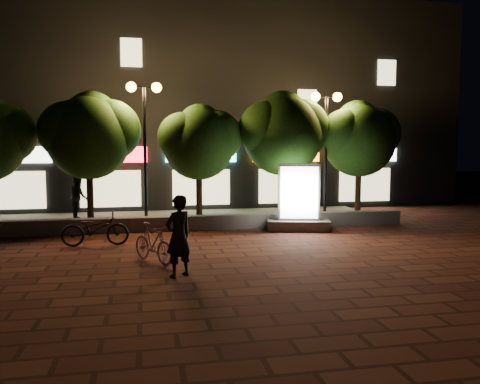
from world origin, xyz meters
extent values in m
plane|color=#5D2A1D|center=(0.00, 0.00, 0.00)|extent=(80.00, 80.00, 0.00)
cube|color=slate|center=(0.00, 4.00, 0.25)|extent=(16.00, 0.45, 0.50)
cube|color=slate|center=(0.00, 6.50, 0.04)|extent=(16.00, 5.00, 0.08)
cube|color=black|center=(0.00, 13.00, 5.00)|extent=(28.00, 8.00, 10.00)
cube|color=silver|center=(-7.00, 8.94, 2.60)|extent=(3.20, 0.12, 0.70)
cube|color=beige|center=(-7.00, 8.94, 1.10)|extent=(2.60, 0.10, 1.60)
cube|color=red|center=(-3.00, 8.94, 2.60)|extent=(3.20, 0.12, 0.70)
cube|color=beige|center=(-3.00, 8.94, 1.10)|extent=(2.60, 0.10, 1.60)
cube|color=#44D9D2|center=(1.00, 8.94, 2.60)|extent=(3.20, 0.12, 0.70)
cube|color=beige|center=(1.00, 8.94, 1.10)|extent=(2.60, 0.10, 1.60)
cube|color=orange|center=(5.00, 8.94, 2.60)|extent=(3.20, 0.12, 0.70)
cube|color=beige|center=(5.00, 8.94, 1.10)|extent=(2.60, 0.10, 1.60)
cube|color=silver|center=(9.00, 8.94, 2.60)|extent=(3.20, 0.12, 0.70)
cube|color=beige|center=(9.00, 8.94, 1.10)|extent=(2.60, 0.10, 1.60)
cube|color=beige|center=(-2.00, 8.94, 7.00)|extent=(0.90, 0.10, 1.20)
cube|color=beige|center=(6.00, 8.94, 5.00)|extent=(0.90, 0.10, 1.20)
cube|color=beige|center=(10.00, 8.94, 6.50)|extent=(0.90, 0.10, 1.20)
sphere|color=#234D16|center=(-6.30, 5.60, 3.40)|extent=(2.10, 2.10, 2.10)
cylinder|color=black|center=(-3.50, 5.40, 1.25)|extent=(0.24, 0.24, 2.34)
sphere|color=#234D16|center=(-3.50, 5.40, 3.25)|extent=(3.00, 3.00, 3.00)
sphere|color=#234D16|center=(-2.75, 5.60, 3.54)|extent=(2.25, 2.25, 2.25)
sphere|color=#234D16|center=(-4.17, 5.25, 3.50)|extent=(2.10, 2.10, 2.10)
sphere|color=#234D16|center=(-3.40, 5.75, 4.00)|extent=(1.95, 1.95, 1.95)
cylinder|color=black|center=(0.50, 5.40, 1.18)|extent=(0.24, 0.24, 2.21)
sphere|color=#234D16|center=(0.50, 5.40, 3.03)|extent=(2.70, 2.70, 2.70)
sphere|color=#234D16|center=(1.17, 5.60, 3.33)|extent=(2.03, 2.03, 2.02)
sphere|color=#234D16|center=(-0.11, 5.25, 3.28)|extent=(1.89, 1.89, 1.89)
sphere|color=#234D16|center=(0.60, 5.75, 3.70)|extent=(1.76, 1.76, 1.76)
cylinder|color=black|center=(3.80, 5.40, 1.30)|extent=(0.24, 0.24, 2.43)
sphere|color=#234D16|center=(3.80, 5.40, 3.36)|extent=(3.10, 3.10, 3.10)
sphere|color=#234D16|center=(4.58, 5.60, 3.66)|extent=(2.33, 2.33, 2.33)
sphere|color=#234D16|center=(3.10, 5.25, 3.61)|extent=(2.17, 2.17, 2.17)
sphere|color=#234D16|center=(3.90, 5.75, 4.14)|extent=(2.01, 2.02, 2.02)
cylinder|color=black|center=(7.00, 5.40, 1.23)|extent=(0.24, 0.24, 2.29)
sphere|color=#234D16|center=(7.00, 5.40, 3.17)|extent=(2.90, 2.90, 2.90)
sphere|color=#234D16|center=(7.72, 5.60, 3.47)|extent=(2.18, 2.17, 2.17)
sphere|color=#234D16|center=(6.35, 5.25, 3.42)|extent=(2.03, 2.03, 2.03)
sphere|color=#234D16|center=(7.10, 5.75, 3.90)|extent=(1.89, 1.88, 1.88)
cylinder|color=black|center=(-1.50, 5.20, 2.58)|extent=(0.12, 0.12, 5.00)
cylinder|color=black|center=(-1.50, 5.20, 5.08)|extent=(0.90, 0.08, 0.08)
sphere|color=#F3A13C|center=(-1.95, 5.20, 5.08)|extent=(0.36, 0.36, 0.36)
sphere|color=#F3A13C|center=(-1.05, 5.20, 5.08)|extent=(0.36, 0.36, 0.36)
cylinder|color=black|center=(5.50, 5.20, 2.48)|extent=(0.12, 0.12, 4.80)
cylinder|color=black|center=(5.50, 5.20, 4.88)|extent=(0.90, 0.08, 0.08)
sphere|color=#F3A13C|center=(5.05, 5.20, 4.88)|extent=(0.36, 0.36, 0.36)
sphere|color=#F3A13C|center=(5.95, 5.20, 4.88)|extent=(0.36, 0.36, 0.36)
cube|color=slate|center=(3.76, 3.25, 0.18)|extent=(2.35, 1.56, 0.36)
cube|color=#4C4C51|center=(3.76, 3.25, 1.35)|extent=(1.51, 0.82, 1.97)
cube|color=white|center=(3.70, 3.00, 1.35)|extent=(1.27, 0.34, 1.79)
cube|color=white|center=(3.83, 3.50, 1.35)|extent=(1.27, 0.34, 1.79)
imported|color=#CD81AE|center=(-1.36, -0.74, 0.50)|extent=(1.27, 1.67, 1.00)
imported|color=black|center=(-0.82, -2.19, 0.92)|extent=(0.81, 0.73, 1.85)
imported|color=black|center=(-2.99, 1.74, 0.51)|extent=(1.95, 0.72, 1.02)
imported|color=black|center=(-4.11, 6.97, 0.96)|extent=(0.87, 1.00, 1.76)
camera|label=1|loc=(-1.56, -12.93, 2.88)|focal=36.24mm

